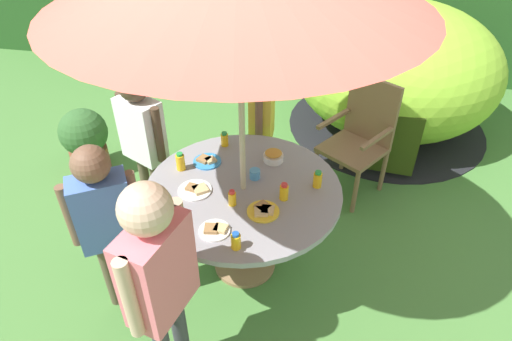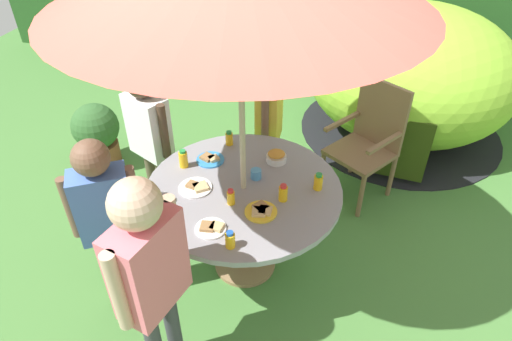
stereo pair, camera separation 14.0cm
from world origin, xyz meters
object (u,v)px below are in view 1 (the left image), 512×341
at_px(plate_far_right, 196,190).
at_px(juice_bottle_far_left, 284,192).
at_px(snack_bowl, 273,156).
at_px(juice_bottle_spot_a, 232,198).
at_px(plate_near_right, 207,161).
at_px(wooden_chair, 361,133).
at_px(child_in_yellow_shirt, 262,114).
at_px(dome_tent, 396,70).
at_px(juice_bottle_mid_left, 318,179).
at_px(potted_plant, 85,139).
at_px(juice_bottle_center_front, 236,241).
at_px(juice_bottle_mid_right, 180,162).
at_px(garden_table, 244,203).
at_px(juice_bottle_front_edge, 225,139).
at_px(plate_center_back, 263,211).
at_px(child_in_blue_shirt, 104,212).
at_px(cup_near, 255,174).
at_px(plate_back_edge, 215,230).
at_px(child_in_pink_shirt, 158,270).
at_px(child_in_white_shirt, 141,130).
at_px(juice_bottle_near_left, 160,213).

height_order(plate_far_right, juice_bottle_far_left, juice_bottle_far_left).
bearing_deg(snack_bowl, juice_bottle_spot_a, -109.23).
bearing_deg(juice_bottle_spot_a, plate_near_right, 124.56).
distance_m(wooden_chair, child_in_yellow_shirt, 0.87).
distance_m(dome_tent, juice_bottle_mid_left, 2.22).
distance_m(potted_plant, juice_bottle_center_front, 2.28).
bearing_deg(potted_plant, juice_bottle_mid_right, -32.43).
height_order(garden_table, snack_bowl, snack_bowl).
distance_m(juice_bottle_far_left, juice_bottle_mid_right, 0.75).
bearing_deg(juice_bottle_front_edge, plate_far_right, -95.96).
relative_size(dome_tent, juice_bottle_mid_left, 19.18).
relative_size(garden_table, juice_bottle_center_front, 11.61).
height_order(dome_tent, plate_center_back, dome_tent).
height_order(snack_bowl, juice_bottle_spot_a, juice_bottle_spot_a).
xyz_separation_m(wooden_chair, juice_bottle_spot_a, (-0.80, -1.28, 0.24)).
distance_m(potted_plant, juice_bottle_spot_a, 2.01).
bearing_deg(garden_table, juice_bottle_mid_left, 12.78).
relative_size(child_in_blue_shirt, juice_bottle_spot_a, 11.61).
xyz_separation_m(potted_plant, juice_bottle_far_left, (1.95, -0.95, 0.46)).
xyz_separation_m(potted_plant, juice_bottle_center_front, (1.74, -1.41, 0.45)).
xyz_separation_m(potted_plant, juice_bottle_spot_a, (1.64, -1.06, 0.45)).
distance_m(child_in_blue_shirt, cup_near, 0.97).
xyz_separation_m(snack_bowl, plate_back_edge, (-0.22, -0.75, -0.03)).
bearing_deg(juice_bottle_mid_left, child_in_pink_shirt, -125.01).
bearing_deg(child_in_yellow_shirt, plate_center_back, 8.20).
height_order(dome_tent, snack_bowl, dome_tent).
distance_m(child_in_blue_shirt, juice_bottle_mid_right, 0.63).
height_order(child_in_blue_shirt, plate_far_right, child_in_blue_shirt).
height_order(potted_plant, child_in_blue_shirt, child_in_blue_shirt).
height_order(child_in_white_shirt, juice_bottle_front_edge, child_in_white_shirt).
bearing_deg(child_in_white_shirt, juice_bottle_center_front, -19.08).
bearing_deg(plate_near_right, juice_bottle_front_edge, 72.93).
distance_m(juice_bottle_center_front, juice_bottle_front_edge, 1.02).
bearing_deg(juice_bottle_spot_a, wooden_chair, 57.95).
height_order(plate_far_right, juice_bottle_mid_left, juice_bottle_mid_left).
height_order(dome_tent, juice_bottle_spot_a, dome_tent).
bearing_deg(juice_bottle_far_left, child_in_yellow_shirt, 107.94).
xyz_separation_m(child_in_yellow_shirt, juice_bottle_mid_left, (0.50, -0.79, 0.02)).
xyz_separation_m(wooden_chair, dome_tent, (0.33, 1.11, 0.11)).
height_order(juice_bottle_near_left, juice_bottle_front_edge, juice_bottle_near_left).
relative_size(child_in_pink_shirt, juice_bottle_spot_a, 13.15).
bearing_deg(plate_near_right, juice_bottle_far_left, -26.32).
distance_m(dome_tent, child_in_blue_shirt, 3.24).
bearing_deg(plate_far_right, cup_near, 30.51).
xyz_separation_m(snack_bowl, juice_bottle_far_left, (0.13, -0.39, 0.02)).
xyz_separation_m(garden_table, cup_near, (0.05, 0.12, 0.16)).
relative_size(garden_table, plate_far_right, 5.90).
xyz_separation_m(snack_bowl, juice_bottle_front_edge, (-0.38, 0.12, 0.01)).
height_order(plate_back_edge, juice_bottle_spot_a, juice_bottle_spot_a).
relative_size(wooden_chair, plate_far_right, 4.66).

